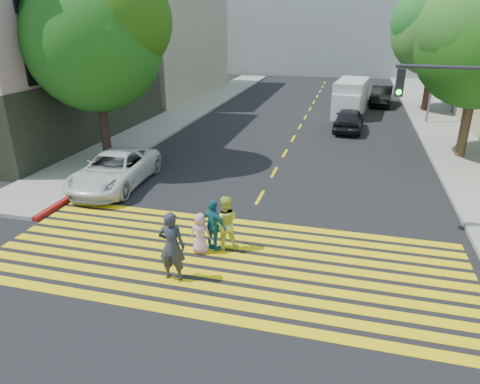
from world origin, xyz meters
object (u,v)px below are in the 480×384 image
at_px(pedestrian_man, 172,246).
at_px(pedestrian_child, 200,233).
at_px(pedestrian_woman, 225,223).
at_px(silver_car, 353,93).
at_px(white_sedan, 115,170).
at_px(tree_left, 95,34).
at_px(dark_car_parked, 382,96).
at_px(dark_car_near, 349,119).
at_px(pedestrian_extra, 214,226).
at_px(tree_right_far, 439,26).
at_px(white_van, 350,99).

bearing_deg(pedestrian_man, pedestrian_child, -102.22).
relative_size(pedestrian_woman, silver_car, 0.35).
height_order(pedestrian_child, white_sedan, white_sedan).
distance_m(pedestrian_man, pedestrian_woman, 2.07).
distance_m(tree_left, dark_car_parked, 23.26).
xyz_separation_m(dark_car_near, dark_car_parked, (2.29, 9.26, 0.03)).
distance_m(pedestrian_man, pedestrian_child, 1.52).
bearing_deg(pedestrian_extra, dark_car_near, -77.70).
relative_size(pedestrian_man, dark_car_parked, 0.43).
height_order(pedestrian_extra, silver_car, pedestrian_extra).
bearing_deg(pedestrian_extra, dark_car_parked, -78.35).
height_order(tree_right_far, silver_car, tree_right_far).
xyz_separation_m(white_sedan, dark_car_near, (8.93, 12.01, 0.02)).
height_order(pedestrian_child, dark_car_parked, dark_car_parked).
distance_m(tree_right_far, white_sedan, 24.61).
bearing_deg(white_van, pedestrian_extra, -92.73).
bearing_deg(white_van, tree_left, -120.69).
relative_size(tree_right_far, pedestrian_extra, 5.57).
xyz_separation_m(pedestrian_extra, white_van, (3.36, 20.81, 0.35)).
bearing_deg(silver_car, pedestrian_man, 78.79).
bearing_deg(pedestrian_child, dark_car_parked, -105.34).
relative_size(tree_right_far, dark_car_parked, 1.97).
relative_size(white_sedan, dark_car_near, 1.20).
distance_m(tree_left, silver_car, 23.03).
height_order(pedestrian_extra, dark_car_parked, pedestrian_extra).
xyz_separation_m(pedestrian_woman, silver_car, (3.23, 26.18, -0.13)).
bearing_deg(white_sedan, white_van, 58.86).
bearing_deg(pedestrian_woman, dark_car_near, -121.95).
height_order(dark_car_near, white_van, white_van).
relative_size(tree_left, pedestrian_child, 6.89).
relative_size(tree_left, pedestrian_extra, 5.40).
relative_size(tree_right_far, white_sedan, 1.77).
bearing_deg(pedestrian_extra, pedestrian_child, 61.04).
height_order(dark_car_parked, white_van, white_van).
bearing_deg(pedestrian_extra, tree_left, -17.89).
xyz_separation_m(pedestrian_man, silver_car, (4.07, 28.07, -0.26)).
distance_m(pedestrian_woman, dark_car_parked, 25.66).
distance_m(tree_right_far, pedestrian_man, 27.19).
height_order(pedestrian_extra, white_sedan, pedestrian_extra).
distance_m(pedestrian_man, dark_car_parked, 27.69).
bearing_deg(white_van, white_sedan, -111.33).
relative_size(tree_left, tree_right_far, 0.97).
xyz_separation_m(pedestrian_woman, pedestrian_extra, (-0.28, -0.18, -0.04)).
bearing_deg(dark_car_near, tree_right_far, -122.95).
relative_size(pedestrian_man, pedestrian_woman, 1.16).
bearing_deg(pedestrian_woman, tree_right_far, -130.80).
xyz_separation_m(dark_car_parked, white_van, (-2.36, -4.45, 0.40)).
bearing_deg(dark_car_near, tree_left, 43.88).
xyz_separation_m(pedestrian_child, white_sedan, (-5.17, 4.23, 0.07)).
bearing_deg(pedestrian_child, pedestrian_extra, -145.36).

